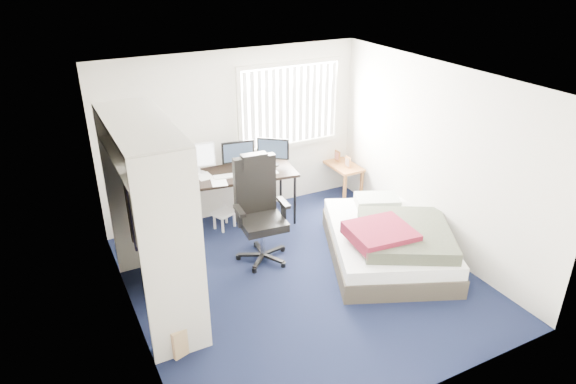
# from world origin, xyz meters

# --- Properties ---
(ground) EXTENTS (4.20, 4.20, 0.00)m
(ground) POSITION_xyz_m (0.00, 0.00, 0.00)
(ground) COLOR black
(ground) RESTS_ON ground
(room_shell) EXTENTS (4.20, 4.20, 4.20)m
(room_shell) POSITION_xyz_m (0.00, 0.00, 1.51)
(room_shell) COLOR silver
(room_shell) RESTS_ON ground
(window_assembly) EXTENTS (1.72, 0.09, 1.32)m
(window_assembly) POSITION_xyz_m (0.90, 2.04, 1.60)
(window_assembly) COLOR white
(window_assembly) RESTS_ON ground
(closet) EXTENTS (0.64, 1.84, 2.22)m
(closet) POSITION_xyz_m (-1.67, 0.27, 1.35)
(closet) COLOR beige
(closet) RESTS_ON ground
(desk) EXTENTS (1.75, 1.00, 1.28)m
(desk) POSITION_xyz_m (-0.12, 1.75, 0.84)
(desk) COLOR black
(desk) RESTS_ON ground
(office_chair) EXTENTS (0.72, 0.72, 1.41)m
(office_chair) POSITION_xyz_m (-0.23, 0.73, 0.54)
(office_chair) COLOR black
(office_chair) RESTS_ON ground
(footstool) EXTENTS (0.40, 0.36, 0.26)m
(footstool) POSITION_xyz_m (-0.39, 1.67, 0.20)
(footstool) COLOR white
(footstool) RESTS_ON ground
(nightstand) EXTENTS (0.42, 0.82, 0.74)m
(nightstand) POSITION_xyz_m (1.75, 1.85, 0.49)
(nightstand) COLOR brown
(nightstand) RESTS_ON ground
(bed) EXTENTS (2.13, 2.38, 0.65)m
(bed) POSITION_xyz_m (1.24, -0.12, 0.28)
(bed) COLOR #383228
(bed) RESTS_ON ground
(pine_box) EXTENTS (0.50, 0.43, 0.32)m
(pine_box) POSITION_xyz_m (-1.65, -0.45, 0.16)
(pine_box) COLOR tan
(pine_box) RESTS_ON ground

